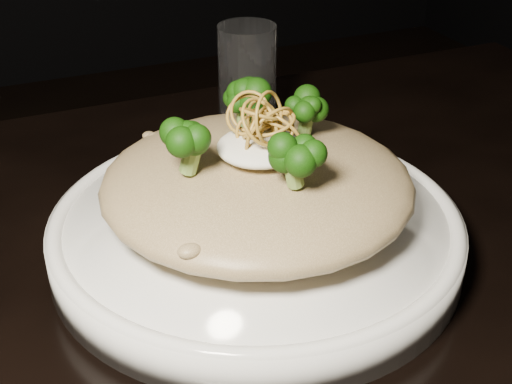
# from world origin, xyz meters

# --- Properties ---
(table) EXTENTS (1.10, 0.80, 0.75)m
(table) POSITION_xyz_m (0.00, 0.00, 0.67)
(table) COLOR black
(table) RESTS_ON ground
(plate) EXTENTS (0.32, 0.32, 0.03)m
(plate) POSITION_xyz_m (0.03, 0.06, 0.77)
(plate) COLOR white
(plate) RESTS_ON table
(risotto) EXTENTS (0.24, 0.24, 0.05)m
(risotto) POSITION_xyz_m (0.03, 0.06, 0.81)
(risotto) COLOR brown
(risotto) RESTS_ON plate
(broccoli) EXTENTS (0.13, 0.13, 0.05)m
(broccoli) POSITION_xyz_m (0.02, 0.06, 0.86)
(broccoli) COLOR black
(broccoli) RESTS_ON risotto
(cheese) EXTENTS (0.06, 0.06, 0.02)m
(cheese) POSITION_xyz_m (0.03, 0.05, 0.85)
(cheese) COLOR white
(cheese) RESTS_ON risotto
(shallots) EXTENTS (0.06, 0.06, 0.04)m
(shallots) POSITION_xyz_m (0.03, 0.05, 0.88)
(shallots) COLOR brown
(shallots) RESTS_ON cheese
(drinking_glass) EXTENTS (0.07, 0.07, 0.11)m
(drinking_glass) POSITION_xyz_m (0.12, 0.29, 0.80)
(drinking_glass) COLOR silver
(drinking_glass) RESTS_ON table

